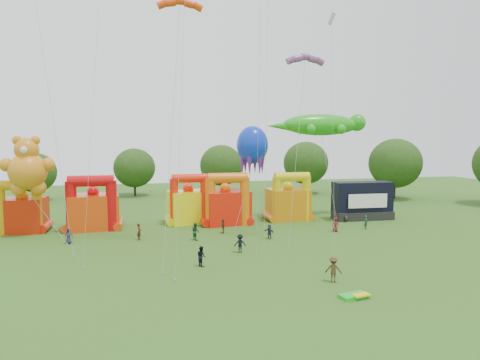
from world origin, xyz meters
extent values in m
plane|color=#385A19|center=(0.00, 0.00, 0.00)|extent=(160.00, 160.00, 0.00)
cylinder|color=#352314|center=(37.38, 43.14, 1.86)|extent=(0.44, 0.44, 3.72)
ellipsoid|color=#224013|center=(37.38, 43.14, 6.41)|extent=(9.30, 9.30, 8.89)
cylinder|color=#352314|center=(24.55, 53.75, 1.75)|extent=(0.44, 0.44, 3.51)
ellipsoid|color=#224013|center=(24.55, 53.75, 6.04)|extent=(8.77, 8.78, 8.39)
cylinder|color=#352314|center=(7.98, 55.52, 1.65)|extent=(0.44, 0.44, 3.30)
ellipsoid|color=#224013|center=(7.98, 55.52, 5.68)|extent=(8.25, 8.25, 7.88)
cylinder|color=#352314|center=(-8.27, 57.49, 1.55)|extent=(0.44, 0.44, 3.09)
ellipsoid|color=#224013|center=(-8.27, 57.49, 5.32)|extent=(7.73, 7.72, 7.38)
cylinder|color=#352314|center=(-24.96, 54.66, 1.44)|extent=(0.44, 0.44, 2.88)
ellipsoid|color=#224013|center=(-24.96, 54.66, 4.96)|extent=(7.20, 7.20, 6.88)
cube|color=red|center=(-20.60, 28.56, 1.97)|extent=(5.21, 4.34, 3.94)
cylinder|color=#D8990B|center=(-22.49, 27.15, 2.81)|extent=(1.07, 1.07, 5.63)
cylinder|color=#D8990B|center=(-18.71, 27.15, 2.81)|extent=(1.07, 1.07, 5.63)
cylinder|color=#D8990B|center=(-20.60, 27.15, 5.63)|extent=(4.32, 1.12, 1.12)
sphere|color=#D8990B|center=(-20.60, 28.56, 4.24)|extent=(1.40, 1.40, 1.40)
cube|color=red|center=(-12.73, 28.40, 2.08)|extent=(6.19, 5.18, 4.16)
cylinder|color=red|center=(-14.96, 26.74, 2.97)|extent=(1.26, 1.26, 5.95)
cylinder|color=red|center=(-10.51, 26.74, 2.97)|extent=(1.26, 1.26, 5.95)
cylinder|color=red|center=(-12.73, 26.74, 5.95)|extent=(5.09, 1.32, 1.32)
sphere|color=red|center=(-12.73, 28.40, 4.46)|extent=(1.40, 1.40, 1.40)
cube|color=yellow|center=(-1.20, 29.50, 2.06)|extent=(5.54, 4.76, 4.12)
cylinder|color=red|center=(-3.11, 28.08, 2.94)|extent=(1.08, 1.08, 5.88)
cylinder|color=red|center=(0.71, 28.08, 2.94)|extent=(1.08, 1.08, 5.88)
cylinder|color=red|center=(-1.20, 28.08, 5.88)|extent=(4.36, 1.13, 1.13)
sphere|color=red|center=(-1.20, 29.50, 4.42)|extent=(1.40, 1.40, 1.40)
cube|color=red|center=(3.32, 27.91, 2.10)|extent=(6.19, 5.27, 4.20)
cylinder|color=orange|center=(1.16, 26.30, 3.00)|extent=(1.22, 1.22, 5.99)
cylinder|color=orange|center=(5.49, 26.30, 3.00)|extent=(1.22, 1.22, 5.99)
cylinder|color=orange|center=(3.32, 26.30, 5.99)|extent=(4.94, 1.28, 1.28)
sphere|color=orange|center=(3.32, 27.91, 4.50)|extent=(1.40, 1.40, 1.40)
cube|color=orange|center=(12.04, 28.78, 2.05)|extent=(5.30, 4.27, 4.10)
cylinder|color=yellow|center=(10.00, 27.26, 2.93)|extent=(1.15, 1.15, 5.86)
cylinder|color=yellow|center=(14.08, 27.26, 2.93)|extent=(1.15, 1.15, 5.86)
cylinder|color=yellow|center=(12.04, 27.26, 5.86)|extent=(4.66, 1.21, 1.21)
sphere|color=yellow|center=(12.04, 28.78, 4.40)|extent=(1.40, 1.40, 1.40)
cube|color=black|center=(21.90, 26.58, 0.55)|extent=(7.99, 3.32, 1.10)
cube|color=black|center=(21.90, 26.78, 3.06)|extent=(7.97, 2.94, 3.93)
cube|color=white|center=(21.90, 25.26, 2.67)|extent=(5.42, 0.34, 1.85)
cylinder|color=black|center=(18.76, 25.41, 0.40)|extent=(0.30, 0.90, 0.90)
cylinder|color=black|center=(25.04, 25.41, 0.40)|extent=(0.30, 0.90, 0.90)
sphere|color=orange|center=(-19.28, 26.19, 7.22)|extent=(4.06, 4.06, 4.06)
sphere|color=orange|center=(-19.28, 26.19, 9.62)|extent=(2.59, 2.59, 2.59)
sphere|color=orange|center=(-20.20, 26.19, 10.64)|extent=(1.02, 1.02, 1.02)
sphere|color=orange|center=(-18.35, 26.19, 10.64)|extent=(1.02, 1.02, 1.02)
sphere|color=orange|center=(-21.40, 26.19, 7.96)|extent=(1.48, 1.48, 1.48)
sphere|color=orange|center=(-17.15, 26.19, 7.96)|extent=(1.48, 1.48, 1.48)
sphere|color=orange|center=(-20.29, 26.19, 5.38)|extent=(1.66, 1.66, 1.66)
sphere|color=orange|center=(-18.26, 26.19, 5.38)|extent=(1.66, 1.66, 1.66)
sphere|color=white|center=(-19.28, 24.94, 9.62)|extent=(0.74, 0.74, 0.74)
ellipsoid|color=#23A517|center=(17.24, 30.13, 12.72)|extent=(11.13, 3.48, 2.96)
sphere|color=#23A517|center=(22.67, 30.13, 13.05)|extent=(2.39, 2.39, 2.39)
cone|color=#23A517|center=(11.59, 30.13, 12.51)|extent=(4.35, 1.74, 1.74)
sphere|color=#23A517|center=(19.41, 31.87, 12.07)|extent=(1.30, 1.30, 1.30)
sphere|color=#23A517|center=(19.41, 28.39, 12.07)|extent=(1.30, 1.30, 1.30)
sphere|color=#23A517|center=(15.06, 31.87, 12.07)|extent=(1.30, 1.30, 1.30)
sphere|color=#23A517|center=(15.06, 28.39, 12.07)|extent=(1.30, 1.30, 1.30)
ellipsoid|color=#0D2FC6|center=(6.97, 28.20, 10.02)|extent=(4.06, 4.06, 4.87)
cone|color=#591E8C|center=(8.29, 28.20, 7.78)|extent=(0.91, 0.91, 3.25)
cone|color=#591E8C|center=(7.63, 29.34, 7.78)|extent=(0.91, 0.91, 3.25)
cone|color=#591E8C|center=(6.31, 29.34, 7.78)|extent=(0.91, 0.91, 3.25)
cone|color=#591E8C|center=(5.65, 28.20, 7.78)|extent=(0.91, 0.91, 3.25)
cone|color=#591E8C|center=(6.31, 27.05, 7.78)|extent=(0.91, 0.91, 3.25)
cone|color=#591E8C|center=(7.63, 27.05, 7.78)|extent=(0.91, 0.91, 3.25)
cube|color=silver|center=(11.49, 14.99, 22.50)|extent=(1.02, 1.02, 1.10)
cube|color=green|center=(6.96, 0.79, 0.12)|extent=(2.15, 1.36, 0.24)
cube|color=yellow|center=(7.36, 0.49, 0.26)|extent=(1.29, 0.81, 0.10)
imported|color=#2A253F|center=(-14.48, 21.14, 0.84)|extent=(0.88, 0.63, 1.67)
imported|color=#4C1F15|center=(-7.38, 21.23, 0.90)|extent=(0.55, 0.73, 1.81)
imported|color=#1B4527|center=(-1.51, 19.87, 0.93)|extent=(1.02, 1.12, 1.86)
imported|color=black|center=(1.99, 13.79, 0.89)|extent=(1.21, 0.77, 1.78)
imported|color=#44351B|center=(1.98, 22.40, 0.81)|extent=(0.67, 1.03, 1.63)
imported|color=#2B2D48|center=(6.37, 18.61, 0.78)|extent=(1.14, 1.47, 1.55)
imported|color=maroon|center=(14.92, 20.21, 0.83)|extent=(0.86, 0.61, 1.66)
imported|color=#173B28|center=(19.12, 20.73, 0.83)|extent=(0.66, 0.72, 1.65)
imported|color=black|center=(-2.20, 10.34, 0.87)|extent=(0.93, 1.03, 1.74)
imported|color=#48341D|center=(6.98, 4.04, 0.98)|extent=(1.46, 1.17, 1.97)
camera|label=1|loc=(-7.02, -25.05, 10.87)|focal=32.00mm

